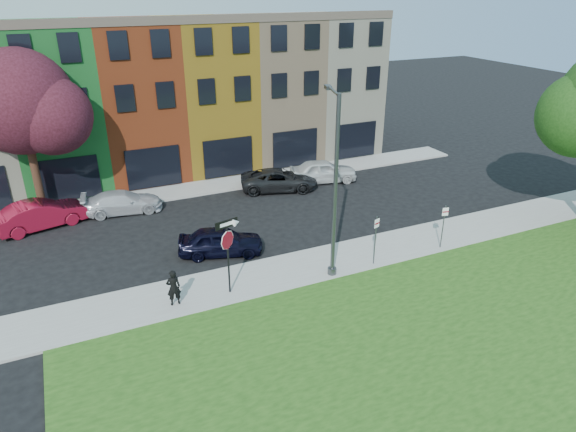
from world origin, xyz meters
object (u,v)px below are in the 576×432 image
man (174,288)px  sedan_near (221,241)px  street_lamp (334,188)px  stop_sign (227,242)px

man → sedan_near: bearing=-131.6°
man → street_lamp: size_ratio=0.19×
stop_sign → man: stop_sign is taller
sedan_near → street_lamp: size_ratio=0.54×
man → sedan_near: man is taller
stop_sign → man: size_ratio=2.14×
stop_sign → man: (-2.36, 0.08, -1.63)m
sedan_near → street_lamp: (4.02, -3.93, 3.55)m
stop_sign → sedan_near: 4.16m
stop_sign → street_lamp: size_ratio=0.42×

